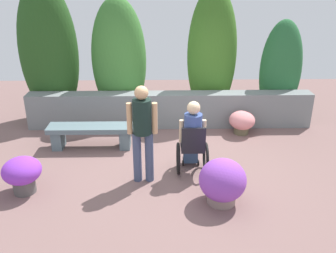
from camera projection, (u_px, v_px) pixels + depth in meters
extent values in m
plane|color=#7B5C58|center=(172.00, 165.00, 6.67)|extent=(11.38, 11.38, 0.00)
cube|color=gray|center=(170.00, 110.00, 8.21)|extent=(6.34, 0.40, 0.79)
ellipsoid|color=#264E1E|center=(49.00, 52.00, 8.26)|extent=(1.33, 0.93, 3.16)
ellipsoid|color=#3E7C33|center=(119.00, 60.00, 8.37)|extent=(1.25, 0.88, 2.80)
ellipsoid|color=#3D7124|center=(212.00, 54.00, 8.39)|extent=(1.14, 0.80, 3.01)
ellipsoid|color=#286536|center=(280.00, 70.00, 8.43)|extent=(0.97, 0.68, 2.31)
cube|color=slate|center=(58.00, 139.00, 7.26)|extent=(0.20, 0.37, 0.37)
cube|color=slate|center=(125.00, 138.00, 7.29)|extent=(0.20, 0.37, 0.37)
cube|color=slate|center=(91.00, 128.00, 7.19)|extent=(1.70, 0.43, 0.10)
cube|color=black|center=(192.00, 147.00, 6.23)|extent=(0.40, 0.40, 0.06)
cube|color=black|center=(194.00, 139.00, 5.98)|extent=(0.40, 0.04, 0.40)
cube|color=black|center=(190.00, 159.00, 6.68)|extent=(0.28, 0.12, 0.03)
torus|color=black|center=(178.00, 158.00, 6.31)|extent=(0.05, 0.56, 0.56)
torus|color=black|center=(206.00, 158.00, 6.32)|extent=(0.05, 0.56, 0.56)
cylinder|color=black|center=(183.00, 163.00, 6.64)|extent=(0.03, 0.10, 0.10)
cylinder|color=black|center=(198.00, 163.00, 6.64)|extent=(0.03, 0.10, 0.10)
cube|color=#355374|center=(192.00, 139.00, 6.28)|extent=(0.30, 0.40, 0.16)
cube|color=#355374|center=(191.00, 151.00, 6.60)|extent=(0.26, 0.14, 0.43)
cylinder|color=#3C5292|center=(193.00, 128.00, 6.07)|extent=(0.30, 0.30, 0.50)
cylinder|color=beige|center=(181.00, 131.00, 6.15)|extent=(0.08, 0.08, 0.40)
cylinder|color=beige|center=(204.00, 131.00, 6.16)|extent=(0.08, 0.08, 0.40)
sphere|color=beige|center=(194.00, 108.00, 5.93)|extent=(0.22, 0.22, 0.22)
cylinder|color=#414D6B|center=(137.00, 157.00, 6.02)|extent=(0.14, 0.14, 0.87)
cylinder|color=#414D6B|center=(149.00, 157.00, 6.02)|extent=(0.14, 0.14, 0.87)
cylinder|color=black|center=(142.00, 117.00, 5.74)|extent=(0.30, 0.30, 0.57)
cylinder|color=tan|center=(129.00, 119.00, 5.74)|extent=(0.09, 0.09, 0.52)
cylinder|color=tan|center=(155.00, 118.00, 5.75)|extent=(0.09, 0.09, 0.52)
sphere|color=tan|center=(141.00, 93.00, 5.58)|extent=(0.22, 0.22, 0.22)
cylinder|color=gray|center=(221.00, 196.00, 5.56)|extent=(0.43, 0.43, 0.22)
ellipsoid|color=#143E27|center=(222.00, 185.00, 5.48)|extent=(0.48, 0.48, 0.23)
ellipsoid|color=purple|center=(223.00, 180.00, 5.44)|extent=(0.71, 0.71, 0.65)
cylinder|color=brown|center=(241.00, 129.00, 7.93)|extent=(0.32, 0.32, 0.20)
ellipsoid|color=#1A6A1B|center=(242.00, 123.00, 7.87)|extent=(0.35, 0.35, 0.14)
ellipsoid|color=pink|center=(242.00, 120.00, 7.85)|extent=(0.56, 0.56, 0.40)
cylinder|color=#534F4F|center=(24.00, 184.00, 5.80)|extent=(0.35, 0.35, 0.28)
ellipsoid|color=#22482B|center=(22.00, 174.00, 5.73)|extent=(0.38, 0.38, 0.15)
ellipsoid|color=purple|center=(22.00, 170.00, 5.70)|extent=(0.61, 0.61, 0.41)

